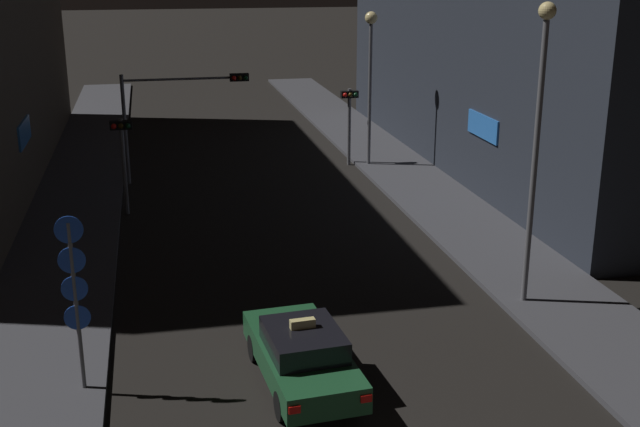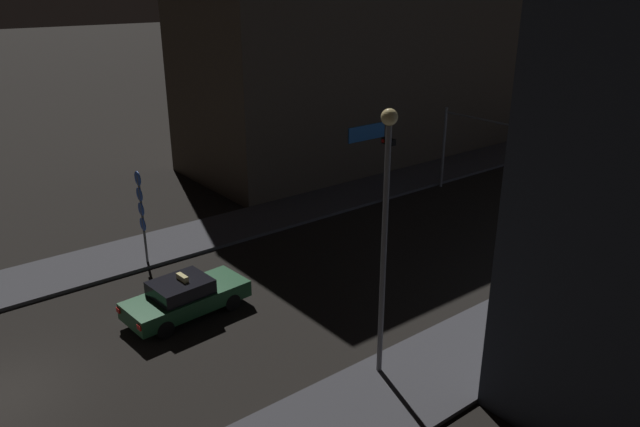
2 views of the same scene
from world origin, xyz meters
The scene contains 9 objects.
sidewalk_left centered at (-6.96, 25.56, 0.08)m, with size 3.43×55.12×0.15m, color #424247.
sidewalk_right centered at (6.96, 25.56, 0.08)m, with size 3.43×55.12×0.15m, color #424247.
taxi centered at (-0.91, 6.37, 0.74)m, with size 2.14×4.58×1.62m.
traffic_light_overhead centered at (-2.78, 24.64, 3.46)m, with size 5.35×0.42×4.64m.
traffic_light_left_kerb centered at (-5.00, 20.23, 2.62)m, with size 0.80×0.42×3.65m.
traffic_light_right_kerb centered at (5.00, 25.84, 2.56)m, with size 0.80×0.42×3.56m.
sign_pole_left centered at (-5.72, 6.95, 2.48)m, with size 0.60×0.10×3.99m.
street_lamp_near_block centered at (5.93, 9.40, 5.25)m, with size 0.45×0.45×8.04m.
street_lamp_far_block centered at (5.80, 25.31, 5.05)m, with size 0.55×0.55×6.85m.
Camera 1 is at (-3.89, -9.60, 9.21)m, focal length 45.21 mm.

